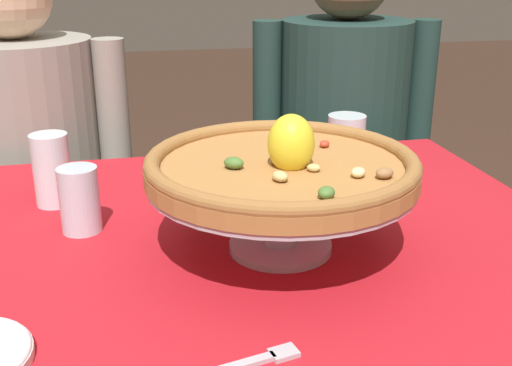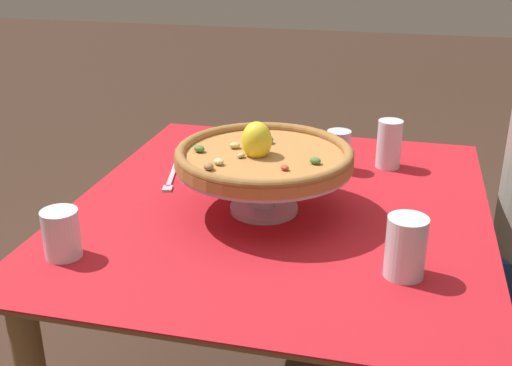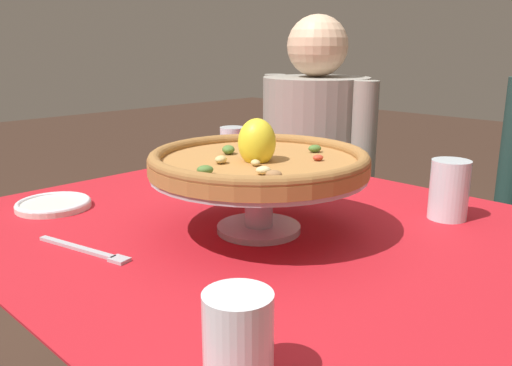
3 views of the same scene
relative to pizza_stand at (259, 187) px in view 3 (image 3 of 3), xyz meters
name	(u,v)px [view 3 (image 3 of 3)]	position (x,y,z in m)	size (l,w,h in m)	color
dining_table	(253,271)	(-0.04, 0.03, -0.19)	(1.10, 0.98, 0.72)	olive
pizza_stand	(259,187)	(0.00, 0.00, 0.00)	(0.40, 0.40, 0.12)	#B7B7C1
pizza	(259,160)	(0.00, 0.00, 0.05)	(0.41, 0.41, 0.10)	#AD753D
water_glass_front_right	(238,344)	(0.31, -0.35, -0.04)	(0.08, 0.08, 0.10)	white
water_glass_back_right	(449,194)	(0.22, 0.33, -0.04)	(0.08, 0.08, 0.12)	silver
water_glass_back_left	(233,155)	(-0.36, 0.27, -0.03)	(0.07, 0.07, 0.13)	white
water_glass_side_left	(209,169)	(-0.30, 0.14, -0.04)	(0.07, 0.07, 0.11)	silver
side_plate	(53,204)	(-0.42, -0.21, -0.08)	(0.16, 0.16, 0.02)	silver
dinner_fork	(87,250)	(-0.14, -0.28, -0.09)	(0.21, 0.07, 0.01)	#B7B7C1
diner_left	(314,185)	(-0.48, 0.77, -0.23)	(0.52, 0.41, 1.16)	navy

